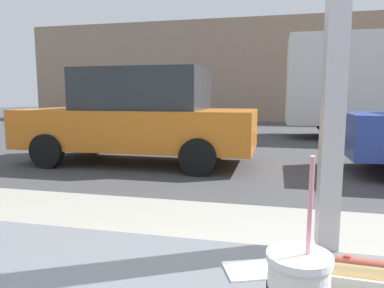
% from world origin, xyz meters
% --- Properties ---
extents(ground_plane, '(60.00, 60.00, 0.00)m').
position_xyz_m(ground_plane, '(0.00, 8.00, 0.00)').
color(ground_plane, '#424244').
extents(sidewalk_strip, '(16.00, 2.80, 0.15)m').
position_xyz_m(sidewalk_strip, '(0.00, 1.60, 0.07)').
color(sidewalk_strip, '#9E998E').
rests_on(sidewalk_strip, ground).
extents(building_facade_far, '(28.00, 1.20, 5.30)m').
position_xyz_m(building_facade_far, '(0.00, 18.64, 2.65)').
color(building_facade_far, gray).
rests_on(building_facade_far, ground).
extents(hotdog_tray_far, '(0.27, 0.12, 0.05)m').
position_xyz_m(hotdog_tray_far, '(0.08, -0.10, 0.98)').
color(hotdog_tray_far, beige).
rests_on(hotdog_tray_far, window_counter).
extents(napkin_wrapper, '(0.14, 0.13, 0.00)m').
position_xyz_m(napkin_wrapper, '(-0.18, -0.10, 0.96)').
color(napkin_wrapper, white).
rests_on(napkin_wrapper, window_counter).
extents(parked_car_orange, '(4.64, 1.99, 1.86)m').
position_xyz_m(parked_car_orange, '(-2.78, 5.84, 0.93)').
color(parked_car_orange, orange).
rests_on(parked_car_orange, ground).
extents(box_truck, '(6.19, 2.44, 3.18)m').
position_xyz_m(box_truck, '(3.10, 11.37, 1.70)').
color(box_truck, silver).
rests_on(box_truck, ground).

